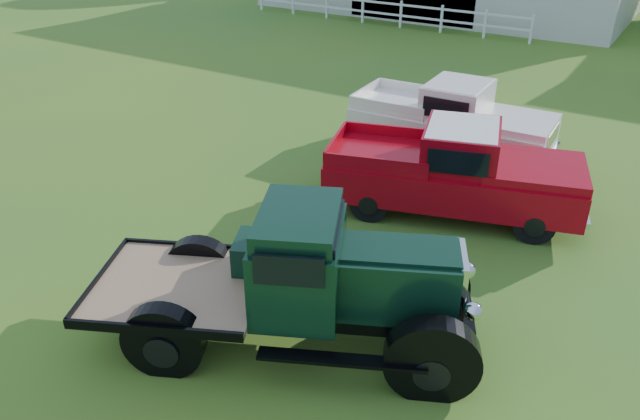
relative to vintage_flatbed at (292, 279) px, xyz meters
The scene contains 5 objects.
ground 1.81m from the vintage_flatbed, 137.82° to the left, with size 120.00×120.00×0.00m, color #376A25.
fence_rail 22.83m from the vintage_flatbed, 113.36° to the left, with size 14.20×0.16×1.20m, color white, non-canonical shape.
vintage_flatbed is the anchor object (origin of this frame).
red_pickup 5.24m from the vintage_flatbed, 84.44° to the left, with size 5.36×2.06×1.96m, color #A50613, non-canonical shape.
white_pickup 8.07m from the vintage_flatbed, 94.48° to the left, with size 5.10×1.98×1.87m, color white, non-canonical shape.
Camera 1 is at (5.36, -7.17, 6.40)m, focal length 35.00 mm.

